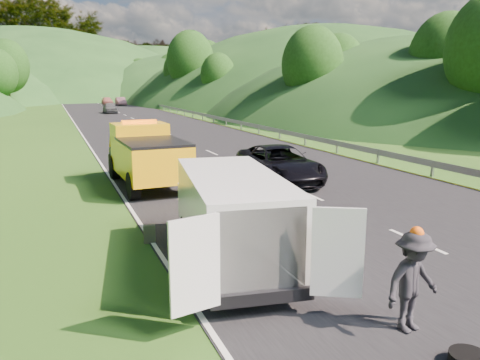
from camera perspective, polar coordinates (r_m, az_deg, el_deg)
name	(u,v)px	position (r m, az deg, el deg)	size (l,w,h in m)	color
ground	(288,233)	(14.00, 5.90, -6.50)	(320.00, 320.00, 0.00)	#38661E
road_surface	(142,122)	(52.72, -11.89, 6.89)	(14.00, 200.00, 0.02)	black
guardrail	(178,114)	(66.46, -7.60, 8.03)	(0.06, 140.00, 1.52)	gray
tree_line_right	(242,109)	(77.58, 0.19, 8.68)	(14.00, 140.00, 14.00)	#245519
hills_backdrop	(95,97)	(147.03, -17.28, 9.69)	(201.00, 288.60, 44.00)	#2D5B23
tow_truck	(146,155)	(20.30, -11.36, 3.00)	(2.61, 6.45, 2.74)	black
white_van	(232,214)	(11.30, -1.03, -4.11)	(3.74, 6.76, 2.28)	black
woman	(187,237)	(13.73, -6.43, -6.89)	(0.57, 0.42, 1.57)	silver
child	(218,261)	(11.92, -2.74, -9.80)	(0.52, 0.41, 1.07)	tan
worker	(409,331)	(9.38, 19.89, -16.88)	(1.20, 0.69, 1.86)	black
suitcase	(150,234)	(13.31, -10.97, -6.47)	(0.32, 0.18, 0.52)	#51503D
passing_suv	(279,182)	(21.06, 4.78, -0.20)	(2.63, 5.70, 1.58)	black
dist_car_a	(110,113)	(69.00, -15.52, 7.84)	(1.76, 4.37, 1.49)	#424446
dist_car_b	(121,105)	(91.47, -14.32, 8.81)	(1.57, 4.51, 1.48)	brown
dist_car_c	(107,104)	(95.62, -15.87, 8.85)	(1.88, 4.62, 1.34)	#AD6156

